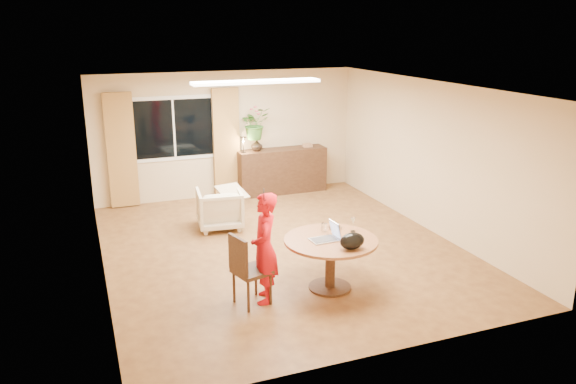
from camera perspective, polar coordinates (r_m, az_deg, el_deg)
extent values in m
plane|color=brown|center=(9.16, -0.66, -5.75)|extent=(6.50, 6.50, 0.00)
plane|color=white|center=(8.52, -0.72, 10.64)|extent=(6.50, 6.50, 0.00)
plane|color=tan|center=(11.78, -6.18, 5.83)|extent=(5.50, 0.00, 5.50)
plane|color=tan|center=(8.25, -18.91, 0.33)|extent=(0.00, 6.50, 6.50)
plane|color=tan|center=(10.01, 14.28, 3.48)|extent=(0.00, 6.50, 6.50)
cube|color=white|center=(11.51, -11.52, 6.35)|extent=(1.70, 0.02, 1.30)
cube|color=black|center=(11.50, -11.51, 6.34)|extent=(1.55, 0.01, 1.15)
cube|color=white|center=(11.50, -11.51, 6.33)|extent=(0.04, 0.01, 1.15)
cube|color=brown|center=(11.38, -16.57, 4.05)|extent=(0.55, 0.08, 2.25)
cube|color=brown|center=(11.71, -6.27, 4.99)|extent=(0.55, 0.08, 2.25)
cube|color=white|center=(9.65, -3.22, 11.11)|extent=(2.20, 0.35, 0.05)
cylinder|color=brown|center=(7.60, 4.38, -4.93)|extent=(1.27, 1.27, 0.04)
cylinder|color=black|center=(7.74, 4.32, -7.42)|extent=(0.14, 0.14, 0.68)
cylinder|color=black|center=(7.87, 4.26, -9.60)|extent=(0.59, 0.59, 0.03)
imported|color=red|center=(7.25, -2.40, -5.71)|extent=(0.62, 0.50, 1.47)
imported|color=beige|center=(10.03, -6.97, -1.69)|extent=(0.85, 0.87, 0.71)
cube|color=black|center=(12.07, -0.63, 2.18)|extent=(1.91, 0.47, 0.96)
imported|color=black|center=(11.75, -3.20, 4.78)|extent=(0.27, 0.27, 0.25)
imported|color=#2D6827|center=(11.66, -3.39, 6.95)|extent=(0.72, 0.67, 0.66)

